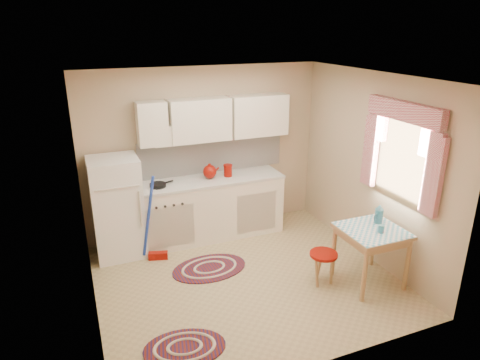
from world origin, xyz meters
name	(u,v)px	position (x,y,z in m)	size (l,w,h in m)	color
room_shell	(250,152)	(0.16, 0.24, 1.60)	(3.64, 3.60, 2.52)	tan
fridge	(117,208)	(-1.37, 1.25, 0.70)	(0.65, 0.60, 1.40)	white
broom	(156,219)	(-0.92, 0.90, 0.60)	(0.28, 0.12, 1.20)	#1D3DB8
base_cabinets	(207,209)	(-0.07, 1.30, 0.44)	(2.25, 0.60, 0.88)	white
countertop	(206,180)	(-0.07, 1.30, 0.90)	(2.27, 0.62, 0.04)	silver
frying_pan	(158,185)	(-0.79, 1.25, 0.94)	(0.23, 0.23, 0.05)	black
red_kettle	(210,172)	(-0.02, 1.30, 1.03)	(0.22, 0.20, 0.22)	#880D04
red_canister	(228,171)	(0.26, 1.30, 1.00)	(0.12, 0.12, 0.16)	#880D04
table	(369,256)	(1.39, -0.63, 0.36)	(0.72, 0.72, 0.72)	tan
stool	(323,268)	(0.85, -0.45, 0.21)	(0.34, 0.34, 0.42)	#880D04
coffee_pot	(379,214)	(1.57, -0.51, 0.85)	(0.13, 0.11, 0.25)	teal
mug	(381,229)	(1.43, -0.73, 0.77)	(0.07, 0.07, 0.10)	teal
rug_center	(209,268)	(-0.35, 0.40, 0.01)	(1.00, 0.67, 0.02)	maroon
rug_left	(185,348)	(-1.04, -0.92, 0.01)	(0.83, 0.55, 0.02)	maroon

